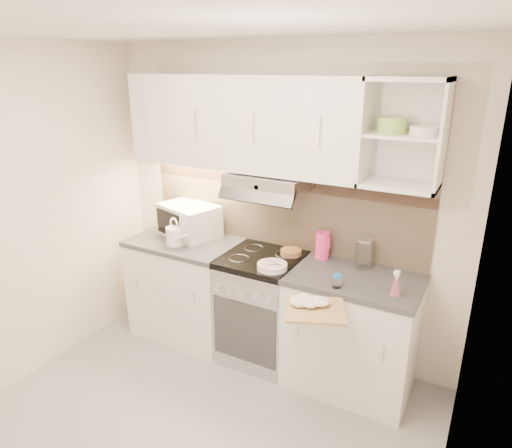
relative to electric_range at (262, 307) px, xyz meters
name	(u,v)px	position (x,y,z in m)	size (l,w,h in m)	color
ground	(182,444)	(0.00, -1.10, -0.45)	(3.00, 3.00, 0.00)	gray
room_shell	(206,187)	(0.00, -0.73, 1.18)	(3.04, 2.84, 2.52)	silver
base_cabinet_left	(188,289)	(-0.75, 0.00, -0.02)	(0.90, 0.60, 0.86)	white
worktop_left	(185,242)	(-0.75, 0.00, 0.43)	(0.92, 0.62, 0.04)	#47474C
base_cabinet_right	(351,334)	(0.75, 0.00, -0.02)	(0.90, 0.60, 0.86)	white
worktop_right	(356,279)	(0.75, 0.00, 0.43)	(0.92, 0.62, 0.04)	#47474C
electric_range	(262,307)	(0.00, 0.00, 0.00)	(0.60, 0.60, 0.90)	#B7B7BC
microwave	(189,220)	(-0.78, 0.12, 0.59)	(0.57, 0.49, 0.28)	silver
watering_can	(175,235)	(-0.74, -0.13, 0.53)	(0.27, 0.16, 0.24)	white
plate_stack	(272,266)	(0.17, -0.17, 0.47)	(0.22, 0.22, 0.05)	white
bread_loaf	(291,252)	(0.18, 0.14, 0.47)	(0.17, 0.17, 0.04)	#AE773F
pink_pitcher	(323,245)	(0.42, 0.20, 0.56)	(0.11, 0.11, 0.21)	#FF3588
glass_jar	(363,253)	(0.74, 0.18, 0.56)	(0.12, 0.12, 0.23)	silver
spice_jar	(337,281)	(0.68, -0.22, 0.50)	(0.06, 0.06, 0.09)	silver
spray_bottle	(396,285)	(1.05, -0.14, 0.52)	(0.07, 0.07, 0.19)	pink
cutting_board	(315,310)	(0.65, -0.52, 0.42)	(0.36, 0.33, 0.02)	tan
dish_towel	(309,302)	(0.61, -0.52, 0.46)	(0.24, 0.21, 0.07)	white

